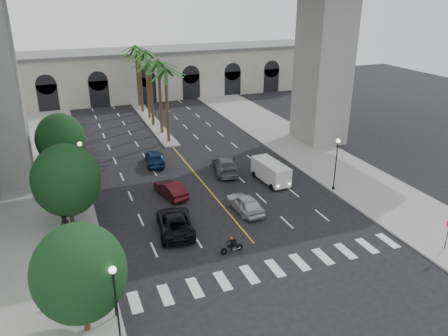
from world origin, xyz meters
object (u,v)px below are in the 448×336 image
traffic_signal_near (112,284)px  pedestrian_b (65,226)px  lamp_post_left_near (116,300)px  lamp_post_right (336,160)px  traffic_signal_far (104,248)px  car_c (175,222)px  car_a (245,203)px  car_b (171,189)px  car_e (155,158)px  car_d (225,165)px  pedestrian_a (69,255)px  cargo_van (271,171)px  lamp_post_left_far (82,163)px  motorcycle_rider (232,245)px

traffic_signal_near → pedestrian_b: bearing=101.8°
lamp_post_left_near → lamp_post_right: size_ratio=1.00×
lamp_post_left_near → traffic_signal_far: (0.10, 6.50, -0.71)m
lamp_post_right → car_c: lamp_post_right is taller
lamp_post_left_near → car_a: (12.90, 12.15, -2.43)m
car_b → car_e: (0.47, 8.65, 0.08)m
car_b → car_d: bearing=-165.8°
car_c → car_b: bearing=-94.0°
car_c → car_d: size_ratio=1.00×
car_e → pedestrian_a: (-10.13, -17.15, 0.12)m
car_a → car_e: car_e is taller
traffic_signal_near → car_e: bearing=71.6°
lamp_post_right → pedestrian_b: (-24.97, 0.35, -2.19)m
car_b → cargo_van: 10.44m
car_b → pedestrian_a: pedestrian_a is taller
lamp_post_left_far → car_c: size_ratio=0.92×
pedestrian_a → pedestrian_b: pedestrian_b is taller
car_a → car_b: bearing=-49.5°
motorcycle_rider → pedestrian_b: size_ratio=1.06×
traffic_signal_near → car_c: traffic_signal_near is taller
car_c → pedestrian_b: pedestrian_b is taller
traffic_signal_far → car_d: size_ratio=0.63×
lamp_post_left_near → lamp_post_left_far: same height
lamp_post_left_near → lamp_post_right: (22.80, 13.00, 0.00)m
lamp_post_left_far → car_e: bearing=33.1°
lamp_post_left_near → car_c: size_ratio=0.92×
car_c → pedestrian_a: bearing=21.7°
lamp_post_left_near → pedestrian_a: (-2.14, 9.06, -2.28)m
lamp_post_left_far → car_c: 11.90m
motorcycle_rider → pedestrian_a: 11.76m
car_a → cargo_van: bearing=-140.2°
car_e → cargo_van: cargo_van is taller
car_a → car_b: 7.63m
car_a → cargo_van: 7.03m
car_a → car_b: car_a is taller
pedestrian_b → car_c: bearing=26.3°
motorcycle_rider → car_a: (3.56, 5.64, 0.18)m
car_a → car_b: (-5.37, 5.41, -0.05)m
traffic_signal_far → car_b: bearing=56.1°
lamp_post_left_far → car_d: 14.76m
cargo_van → lamp_post_left_far: bearing=163.7°
pedestrian_b → lamp_post_left_near: bearing=-39.5°
lamp_post_left_far → lamp_post_left_near: bearing=-90.0°
car_c → cargo_van: 13.18m
traffic_signal_near → motorcycle_rider: (9.24, 4.01, -1.90)m
traffic_signal_near → traffic_signal_far: (0.00, 4.00, 0.00)m
traffic_signal_far → pedestrian_b: traffic_signal_far is taller
car_c → cargo_van: size_ratio=1.13×
lamp_post_left_near → car_d: size_ratio=0.92×
lamp_post_left_far → traffic_signal_near: bearing=-89.7°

